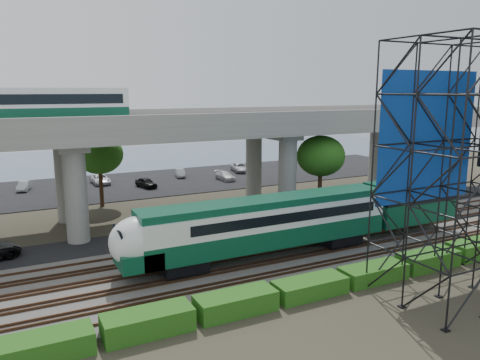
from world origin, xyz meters
TOP-DOWN VIEW (x-y plane):
  - ground at (0.00, 0.00)m, footprint 140.00×140.00m
  - ballast_bed at (0.00, 2.00)m, footprint 90.00×12.00m
  - service_road at (0.00, 10.50)m, footprint 90.00×5.00m
  - parking_lot at (0.00, 34.00)m, footprint 90.00×18.00m
  - harbor_water at (0.00, 56.00)m, footprint 140.00×40.00m
  - rail_tracks at (0.00, 2.00)m, footprint 90.00×9.52m
  - commuter_train at (3.81, 2.00)m, footprint 29.30×3.06m
  - overpass at (-0.79, 16.00)m, footprint 80.00×12.00m
  - scaffold_tower at (9.30, -7.98)m, footprint 9.36×6.36m
  - hedge_strip at (1.01, -4.30)m, footprint 34.60×1.80m
  - trees at (-4.67, 16.17)m, footprint 40.94×16.94m
  - parked_cars at (1.07, 33.75)m, footprint 38.20×9.45m

SIDE VIEW (x-z plane):
  - ground at x=0.00m, z-range 0.00..0.00m
  - harbor_water at x=0.00m, z-range 0.00..0.03m
  - service_road at x=0.00m, z-range 0.00..0.08m
  - parking_lot at x=0.00m, z-range 0.00..0.08m
  - ballast_bed at x=0.00m, z-range 0.00..0.20m
  - rail_tracks at x=0.00m, z-range 0.20..0.36m
  - hedge_strip at x=1.01m, z-range -0.04..1.16m
  - parked_cars at x=1.07m, z-range 0.04..1.31m
  - commuter_train at x=3.81m, z-range 0.73..5.03m
  - trees at x=-4.67m, z-range 1.73..9.42m
  - scaffold_tower at x=9.30m, z-range -0.03..14.97m
  - overpass at x=-0.79m, z-range 2.01..14.41m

